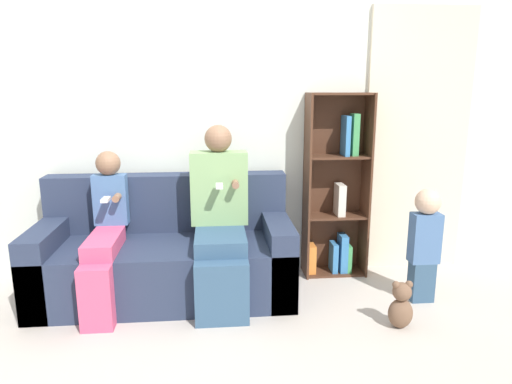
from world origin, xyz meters
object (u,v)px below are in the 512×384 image
Objects in this scene: couch at (167,256)px; child_seated at (105,232)px; adult_seated at (220,213)px; toddler_standing at (425,240)px; teddy_bear at (401,306)px; bookshelf at (336,195)px.

child_seated is at bearing -158.77° from couch.
toddler_standing is at bearing -6.85° from adult_seated.
teddy_bear is at bearing -14.53° from child_seated.
adult_seated is at bearing 154.58° from teddy_bear.
bookshelf is at bearing 101.18° from teddy_bear.
couch reaches higher than teddy_bear.
couch is 1.94m from toddler_standing.
couch is 0.51m from child_seated.
child_seated is 2.10m from teddy_bear.
teddy_bear is (2.00, -0.52, -0.41)m from child_seated.
bookshelf is 4.60× the size of teddy_bear.
couch is 2.21× the size of toddler_standing.
adult_seated is 1.40m from teddy_bear.
couch reaches higher than toddler_standing.
bookshelf is (0.98, 0.42, 0.02)m from adult_seated.
child_seated reaches higher than teddy_bear.
couch is at bearing 164.15° from adult_seated.
adult_seated is 1.07m from bookshelf.
toddler_standing is (2.31, -0.14, -0.09)m from child_seated.
couch is at bearing 21.23° from child_seated.
couch is 1.24× the size of bookshelf.
adult_seated reaches higher than teddy_bear.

